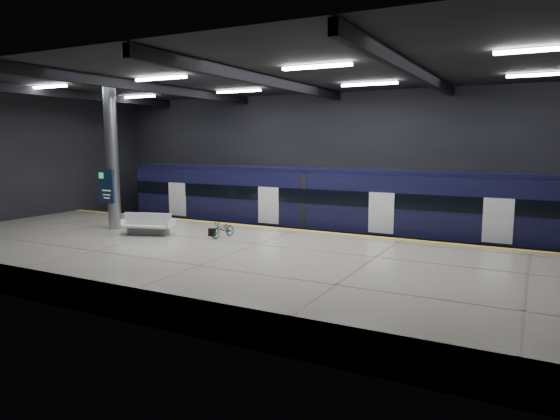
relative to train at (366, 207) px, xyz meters
The scene contains 10 objects.
ground 6.38m from the train, 114.46° to the right, with size 30.00×30.00×0.00m, color black.
room_shell 7.06m from the train, 114.48° to the right, with size 30.10×16.10×8.05m.
platform 8.51m from the train, 107.36° to the right, with size 30.00×11.00×1.10m, color beige.
safety_strip 3.83m from the train, 132.31° to the right, with size 30.00×0.40×0.01m, color yellow.
rails 3.19m from the train, behind, with size 30.00×1.52×0.16m.
train is the anchor object (origin of this frame).
bench 10.59m from the train, 138.45° to the right, with size 2.47×1.59×1.01m.
bicycle 7.51m from the train, 127.86° to the right, with size 0.48×1.38×0.73m, color #99999E.
pannier_bag 7.91m from the train, 131.31° to the right, with size 0.30×0.18×0.35m, color black.
info_column 12.59m from the train, 148.15° to the right, with size 0.90×0.78×6.90m.
Camera 1 is at (10.17, -18.43, 5.29)m, focal length 32.00 mm.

